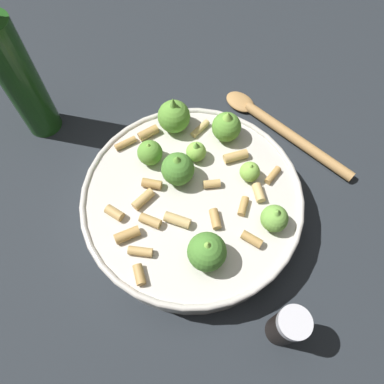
{
  "coord_description": "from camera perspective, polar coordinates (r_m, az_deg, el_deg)",
  "views": [
    {
      "loc": [
        0.2,
        0.05,
        0.47
      ],
      "look_at": [
        0.0,
        0.0,
        0.06
      ],
      "focal_mm": 33.52,
      "sensor_mm": 36.0,
      "label": 1
    }
  ],
  "objects": [
    {
      "name": "cooking_pan",
      "position": [
        0.48,
        0.08,
        -1.29
      ],
      "size": [
        0.29,
        0.29,
        0.11
      ],
      "color": "beige",
      "rests_on": "ground"
    },
    {
      "name": "wooden_spoon",
      "position": [
        0.6,
        13.63,
        9.92
      ],
      "size": [
        0.14,
        0.22,
        0.02
      ],
      "color": "#B2844C",
      "rests_on": "ground"
    },
    {
      "name": "olive_oil_bottle",
      "position": [
        0.57,
        -25.83,
        16.01
      ],
      "size": [
        0.05,
        0.05,
        0.24
      ],
      "color": "#1E4C19",
      "rests_on": "ground"
    },
    {
      "name": "pepper_shaker",
      "position": [
        0.44,
        14.83,
        -20.01
      ],
      "size": [
        0.04,
        0.04,
        0.08
      ],
      "color": "black",
      "rests_on": "ground"
    },
    {
      "name": "ground_plane",
      "position": [
        0.51,
        0.0,
        -3.26
      ],
      "size": [
        2.4,
        2.4,
        0.0
      ],
      "primitive_type": "plane",
      "color": "#23282D"
    }
  ]
}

